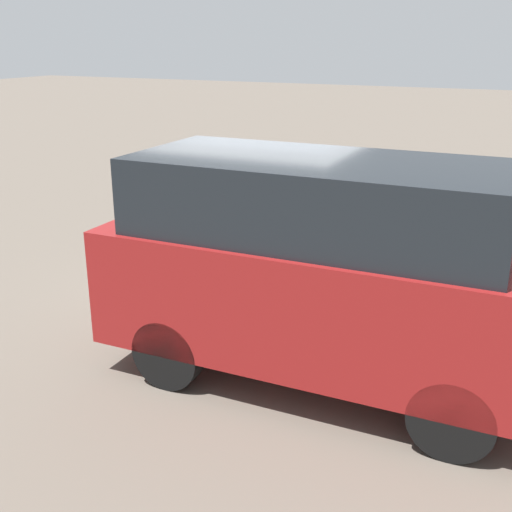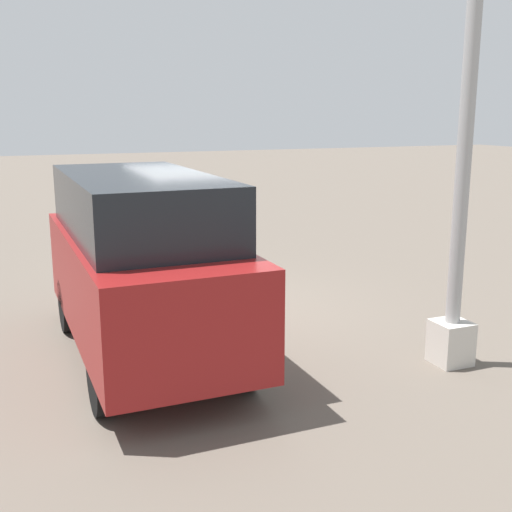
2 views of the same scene
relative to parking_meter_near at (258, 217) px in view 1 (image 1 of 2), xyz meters
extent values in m
plane|color=#60564C|center=(0.35, -0.57, -1.07)|extent=(80.00, 80.00, 0.00)
cylinder|color=gray|center=(0.00, 0.00, -0.51)|extent=(0.05, 0.05, 1.12)
cube|color=#47474C|center=(0.00, 0.00, 0.17)|extent=(0.22, 0.14, 0.26)
sphere|color=navy|center=(0.00, 0.00, 0.33)|extent=(0.11, 0.11, 0.11)
cube|color=maroon|center=(1.74, -2.06, -0.08)|extent=(4.60, 1.86, 1.22)
cube|color=black|center=(1.62, -2.06, 0.91)|extent=(3.69, 1.70, 0.76)
cylinder|color=black|center=(3.15, -1.25, -0.69)|extent=(0.76, 0.22, 0.76)
cylinder|color=black|center=(3.17, -2.85, -0.69)|extent=(0.76, 0.22, 0.76)
cylinder|color=black|center=(0.31, -1.28, -0.69)|extent=(0.76, 0.22, 0.76)
cylinder|color=black|center=(0.32, -2.87, -0.69)|extent=(0.76, 0.22, 0.76)
camera|label=1|loc=(3.67, -7.84, 2.41)|focal=45.00mm
camera|label=2|loc=(9.57, -3.71, 2.05)|focal=45.00mm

